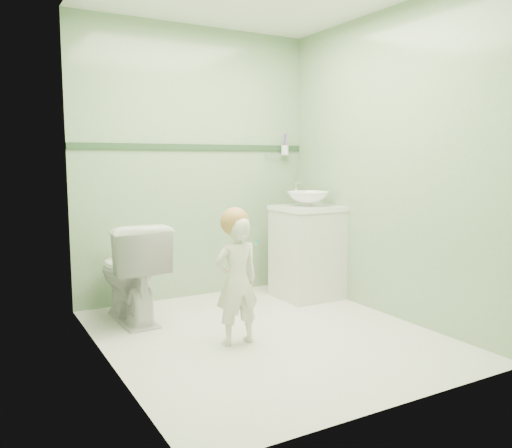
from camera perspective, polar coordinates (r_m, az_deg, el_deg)
ground at (r=3.77m, az=1.14°, el=-12.09°), size 2.50×2.50×0.00m
room_shell at (r=3.56m, az=1.19°, el=6.45°), size 2.50×2.54×2.40m
trim_stripe at (r=4.67m, az=-6.64°, el=8.42°), size 2.20×0.02×0.05m
vanity at (r=4.68m, az=5.66°, el=-3.25°), size 0.52×0.50×0.80m
counter at (r=4.63m, az=5.73°, el=1.75°), size 0.54×0.52×0.04m
basin at (r=4.62m, az=5.74°, el=2.78°), size 0.37×0.37×0.13m
faucet at (r=4.77m, az=4.47°, el=3.89°), size 0.03×0.13×0.18m
cup_holder at (r=5.04m, az=3.11°, el=8.16°), size 0.26×0.07×0.21m
toilet at (r=4.10m, az=-13.64°, el=-5.12°), size 0.45×0.77×0.77m
toddler at (r=3.48m, az=-2.14°, el=-6.30°), size 0.32×0.21×0.87m
hair_cap at (r=3.43m, az=-2.37°, el=0.26°), size 0.19×0.19×0.19m
teal_toothbrush at (r=3.35m, az=-0.08°, el=-1.98°), size 0.11×0.13×0.08m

